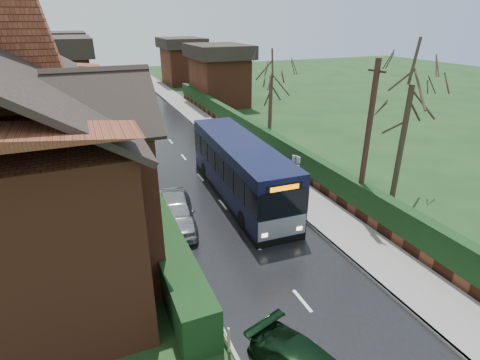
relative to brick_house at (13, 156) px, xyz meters
name	(u,v)px	position (x,y,z in m)	size (l,w,h in m)	color
ground	(276,269)	(8.73, -4.78, -4.38)	(140.00, 140.00, 0.00)	#25441D
road	(200,177)	(8.73, 5.22, -4.37)	(6.00, 100.00, 0.02)	black
pavement	(262,167)	(12.98, 5.22, -4.31)	(2.50, 100.00, 0.14)	slate
kerb_right	(245,170)	(11.78, 5.22, -4.31)	(0.12, 100.00, 0.14)	gray
kerb_left	(151,185)	(5.68, 5.22, -4.33)	(0.12, 100.00, 0.10)	gray
front_hedge	(151,214)	(4.83, 0.22, -3.58)	(1.20, 16.00, 1.60)	black
picket_fence	(168,217)	(5.58, 0.22, -3.93)	(0.10, 16.00, 0.90)	tan
right_wall_hedge	(283,150)	(14.53, 5.22, -3.36)	(0.60, 50.00, 1.80)	brown
brick_house	(13,156)	(0.00, 0.00, 0.00)	(9.30, 14.60, 10.30)	brown
bus	(240,170)	(10.00, 1.81, -2.80)	(2.82, 10.53, 3.17)	black
car_silver	(175,212)	(5.93, 0.04, -3.63)	(1.75, 4.35, 1.48)	#A3A3A8
car_distant	(142,83)	(10.73, 39.38, -3.70)	(1.43, 4.10, 1.35)	black
bus_stop_sign	(295,174)	(11.93, -0.64, -2.42)	(0.24, 0.43, 2.96)	slate
telegraph_pole	(367,143)	(14.53, -2.49, -0.54)	(0.26, 0.98, 7.58)	#301A15
tree_right_near	(414,76)	(17.73, -1.53, 2.18)	(4.06, 4.06, 8.77)	#34291E
tree_right_far	(271,71)	(15.56, 9.26, 1.28)	(3.92, 3.92, 7.57)	#362920
tree_house_side	(25,56)	(0.57, 5.22, 3.10)	(4.40, 4.40, 10.01)	#3E3224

